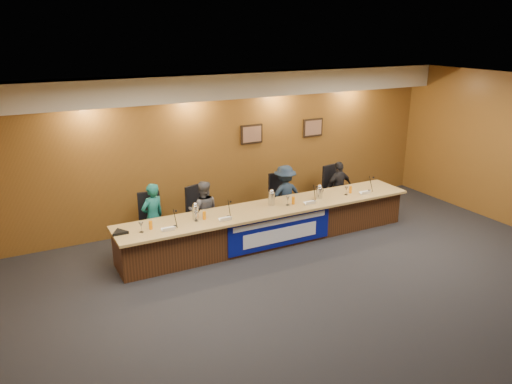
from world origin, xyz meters
TOP-DOWN VIEW (x-y plane):
  - floor at (0.00, 0.00)m, footprint 10.00×10.00m
  - ceiling at (0.00, 0.00)m, footprint 10.00×8.00m
  - wall_back at (0.00, 4.00)m, footprint 10.00×0.04m
  - soffit at (0.00, 3.75)m, footprint 10.00×0.50m
  - dais_body at (0.00, 2.40)m, footprint 6.00×0.80m
  - dais_top at (0.00, 2.35)m, footprint 6.10×0.95m
  - banner at (0.00, 1.99)m, footprint 2.20×0.02m
  - banner_text_upper at (0.00, 1.97)m, footprint 2.00×0.01m
  - banner_text_lower at (0.00, 1.97)m, footprint 1.60×0.01m
  - wall_photo_left at (0.40, 3.97)m, footprint 0.52×0.04m
  - wall_photo_right at (2.00, 3.97)m, footprint 0.52×0.04m
  - panelist_a at (-2.15, 3.08)m, footprint 0.56×0.46m
  - panelist_b at (-1.13, 3.08)m, footprint 0.72×0.65m
  - panelist_c at (0.74, 3.08)m, footprint 0.86×0.50m
  - panelist_d at (2.16, 3.08)m, footprint 0.74×0.35m
  - office_chair_a at (-2.15, 3.18)m, footprint 0.53×0.53m
  - office_chair_b at (-1.13, 3.18)m, footprint 0.61×0.61m
  - office_chair_c at (0.74, 3.18)m, footprint 0.49×0.49m
  - office_chair_d at (2.16, 3.18)m, footprint 0.56×0.56m
  - nameplate_a at (-2.15, 2.09)m, footprint 0.24×0.08m
  - microphone_a at (-1.99, 2.24)m, footprint 0.07×0.07m
  - juice_glass_a at (-2.40, 2.33)m, footprint 0.06×0.06m
  - water_glass_a at (-2.58, 2.27)m, footprint 0.08×0.08m
  - nameplate_b at (-1.09, 2.07)m, footprint 0.24×0.08m
  - microphone_b at (-0.96, 2.24)m, footprint 0.07×0.07m
  - juice_glass_b at (-1.40, 2.33)m, footprint 0.06×0.06m
  - water_glass_b at (-1.56, 2.32)m, footprint 0.08×0.08m
  - nameplate_c at (0.75, 2.10)m, footprint 0.24×0.08m
  - microphone_c at (0.91, 2.26)m, footprint 0.07×0.07m
  - juice_glass_c at (0.46, 2.29)m, footprint 0.06×0.06m
  - water_glass_c at (0.33, 2.28)m, footprint 0.08×0.08m
  - nameplate_d at (2.13, 2.10)m, footprint 0.24×0.08m
  - microphone_d at (2.33, 2.24)m, footprint 0.07×0.07m
  - juice_glass_d at (1.89, 2.32)m, footprint 0.06×0.06m
  - water_glass_d at (1.74, 2.26)m, footprint 0.08×0.08m
  - carafe_left at (-1.54, 2.42)m, footprint 0.12×0.12m
  - carafe_mid at (0.05, 2.44)m, footprint 0.13×0.13m
  - carafe_right at (1.12, 2.35)m, footprint 0.13×0.13m
  - speakerphone at (-2.92, 2.38)m, footprint 0.32×0.32m

SIDE VIEW (x-z plane):
  - floor at x=0.00m, z-range 0.00..0.00m
  - banner_text_lower at x=0.00m, z-range 0.16..0.44m
  - dais_body at x=0.00m, z-range 0.00..0.70m
  - banner at x=0.00m, z-range 0.05..0.71m
  - office_chair_a at x=-2.15m, z-range 0.44..0.52m
  - office_chair_b at x=-1.13m, z-range 0.44..0.52m
  - office_chair_c at x=0.74m, z-range 0.44..0.52m
  - office_chair_d at x=2.16m, z-range 0.44..0.52m
  - banner_text_upper at x=0.00m, z-range 0.53..0.63m
  - panelist_d at x=2.16m, z-range 0.00..1.22m
  - panelist_b at x=-1.13m, z-range 0.00..1.23m
  - panelist_c at x=0.74m, z-range 0.00..1.31m
  - panelist_a at x=-2.15m, z-range 0.00..1.33m
  - dais_top at x=0.00m, z-range 0.70..0.75m
  - microphone_a at x=-1.99m, z-range 0.75..0.77m
  - microphone_b at x=-0.96m, z-range 0.75..0.77m
  - microphone_c at x=0.91m, z-range 0.75..0.77m
  - microphone_d at x=2.33m, z-range 0.75..0.77m
  - speakerphone at x=-2.92m, z-range 0.75..0.80m
  - nameplate_a at x=-2.15m, z-range 0.74..0.85m
  - nameplate_b at x=-1.09m, z-range 0.74..0.85m
  - nameplate_c at x=0.75m, z-range 0.74..0.85m
  - nameplate_d at x=2.13m, z-range 0.74..0.85m
  - juice_glass_a at x=-2.40m, z-range 0.75..0.90m
  - juice_glass_b at x=-1.40m, z-range 0.75..0.90m
  - juice_glass_c at x=0.46m, z-range 0.75..0.90m
  - juice_glass_d at x=1.89m, z-range 0.75..0.90m
  - water_glass_a at x=-2.58m, z-range 0.75..0.93m
  - water_glass_b at x=-1.56m, z-range 0.75..0.93m
  - water_glass_c at x=0.33m, z-range 0.75..0.93m
  - water_glass_d at x=1.74m, z-range 0.75..0.93m
  - carafe_right at x=1.12m, z-range 0.75..0.97m
  - carafe_mid at x=0.05m, z-range 0.75..1.01m
  - carafe_left at x=-1.54m, z-range 0.75..1.01m
  - wall_back at x=0.00m, z-range 0.00..3.20m
  - wall_photo_left at x=0.40m, z-range 1.64..2.06m
  - wall_photo_right at x=2.00m, z-range 1.64..2.06m
  - soffit at x=0.00m, z-range 2.70..3.20m
  - ceiling at x=0.00m, z-range 3.18..3.22m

